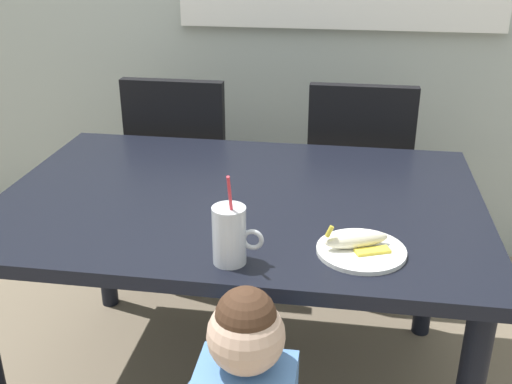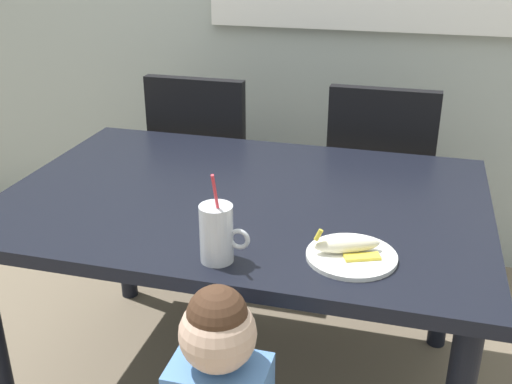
{
  "view_description": "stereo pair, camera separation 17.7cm",
  "coord_description": "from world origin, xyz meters",
  "px_view_note": "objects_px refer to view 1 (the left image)",
  "views": [
    {
      "loc": [
        0.32,
        -1.7,
        1.53
      ],
      "look_at": [
        0.07,
        -0.1,
        0.81
      ],
      "focal_mm": 42.86,
      "sensor_mm": 36.0,
      "label": 1
    },
    {
      "loc": [
        0.49,
        -1.67,
        1.53
      ],
      "look_at": [
        0.07,
        -0.1,
        0.81
      ],
      "focal_mm": 42.86,
      "sensor_mm": 36.0,
      "label": 2
    }
  ],
  "objects_px": {
    "snack_plate": "(361,251)",
    "dining_chair_left": "(184,168)",
    "dining_chair_right": "(357,175)",
    "dining_table": "(240,221)",
    "milk_cup": "(230,238)",
    "peeled_banana": "(357,240)"
  },
  "relations": [
    {
      "from": "snack_plate",
      "to": "dining_chair_right",
      "type": "bearing_deg",
      "value": 89.98
    },
    {
      "from": "dining_chair_left",
      "to": "milk_cup",
      "type": "distance_m",
      "value": 1.24
    },
    {
      "from": "dining_chair_right",
      "to": "dining_chair_left",
      "type": "bearing_deg",
      "value": 2.39
    },
    {
      "from": "milk_cup",
      "to": "dining_table",
      "type": "bearing_deg",
      "value": 96.92
    },
    {
      "from": "dining_chair_left",
      "to": "milk_cup",
      "type": "xyz_separation_m",
      "value": [
        0.43,
        -1.12,
        0.28
      ]
    },
    {
      "from": "milk_cup",
      "to": "peeled_banana",
      "type": "bearing_deg",
      "value": 18.5
    },
    {
      "from": "dining_table",
      "to": "snack_plate",
      "type": "bearing_deg",
      "value": -39.62
    },
    {
      "from": "dining_table",
      "to": "dining_chair_left",
      "type": "relative_size",
      "value": 1.55
    },
    {
      "from": "dining_table",
      "to": "milk_cup",
      "type": "relative_size",
      "value": 5.99
    },
    {
      "from": "snack_plate",
      "to": "dining_chair_left",
      "type": "bearing_deg",
      "value": 126.33
    },
    {
      "from": "dining_table",
      "to": "milk_cup",
      "type": "distance_m",
      "value": 0.44
    },
    {
      "from": "milk_cup",
      "to": "peeled_banana",
      "type": "xyz_separation_m",
      "value": [
        0.31,
        0.1,
        -0.04
      ]
    },
    {
      "from": "dining_chair_left",
      "to": "peeled_banana",
      "type": "bearing_deg",
      "value": 126.12
    },
    {
      "from": "dining_table",
      "to": "snack_plate",
      "type": "xyz_separation_m",
      "value": [
        0.37,
        -0.31,
        0.1
      ]
    },
    {
      "from": "dining_chair_right",
      "to": "milk_cup",
      "type": "height_order",
      "value": "milk_cup"
    },
    {
      "from": "dining_table",
      "to": "snack_plate",
      "type": "relative_size",
      "value": 6.46
    },
    {
      "from": "dining_chair_left",
      "to": "dining_chair_right",
      "type": "relative_size",
      "value": 1.0
    },
    {
      "from": "dining_chair_right",
      "to": "snack_plate",
      "type": "relative_size",
      "value": 4.17
    },
    {
      "from": "dining_chair_left",
      "to": "milk_cup",
      "type": "bearing_deg",
      "value": 111.03
    },
    {
      "from": "dining_table",
      "to": "dining_chair_left",
      "type": "bearing_deg",
      "value": 118.04
    },
    {
      "from": "dining_table",
      "to": "dining_chair_right",
      "type": "height_order",
      "value": "dining_chair_right"
    },
    {
      "from": "snack_plate",
      "to": "dining_table",
      "type": "bearing_deg",
      "value": 140.38
    }
  ]
}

